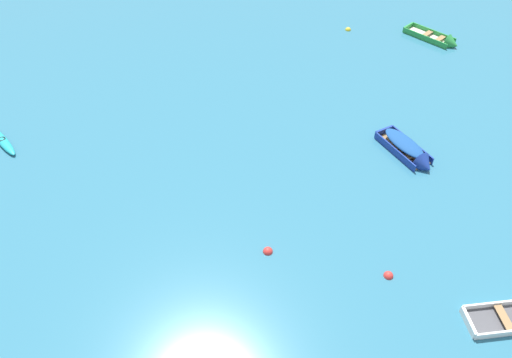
{
  "coord_description": "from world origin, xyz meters",
  "views": [
    {
      "loc": [
        -3.64,
        4.23,
        18.23
      ],
      "look_at": [
        0.0,
        22.85,
        0.15
      ],
      "focal_mm": 34.55,
      "sensor_mm": 36.0,
      "label": 1
    }
  ],
  "objects_px": {
    "kayak_turquoise_back_row_center": "(3,141)",
    "rowboat_green_foreground_center": "(442,41)",
    "mooring_buoy_central": "(388,276)",
    "mooring_buoy_near_foreground": "(348,30)",
    "rowboat_deep_blue_midfield_right": "(411,153)",
    "mooring_buoy_far_field": "(268,252)"
  },
  "relations": [
    {
      "from": "kayak_turquoise_back_row_center",
      "to": "rowboat_green_foreground_center",
      "type": "height_order",
      "value": "rowboat_green_foreground_center"
    },
    {
      "from": "kayak_turquoise_back_row_center",
      "to": "mooring_buoy_central",
      "type": "distance_m",
      "value": 22.62
    },
    {
      "from": "mooring_buoy_near_foreground",
      "to": "rowboat_deep_blue_midfield_right",
      "type": "bearing_deg",
      "value": -95.77
    },
    {
      "from": "mooring_buoy_central",
      "to": "mooring_buoy_far_field",
      "type": "height_order",
      "value": "mooring_buoy_far_field"
    },
    {
      "from": "rowboat_deep_blue_midfield_right",
      "to": "mooring_buoy_central",
      "type": "height_order",
      "value": "rowboat_deep_blue_midfield_right"
    },
    {
      "from": "rowboat_deep_blue_midfield_right",
      "to": "mooring_buoy_central",
      "type": "relative_size",
      "value": 9.32
    },
    {
      "from": "mooring_buoy_far_field",
      "to": "mooring_buoy_central",
      "type": "bearing_deg",
      "value": -25.33
    },
    {
      "from": "rowboat_deep_blue_midfield_right",
      "to": "mooring_buoy_far_field",
      "type": "height_order",
      "value": "rowboat_deep_blue_midfield_right"
    },
    {
      "from": "kayak_turquoise_back_row_center",
      "to": "mooring_buoy_near_foreground",
      "type": "distance_m",
      "value": 26.05
    },
    {
      "from": "mooring_buoy_near_foreground",
      "to": "mooring_buoy_central",
      "type": "distance_m",
      "value": 23.34
    },
    {
      "from": "kayak_turquoise_back_row_center",
      "to": "rowboat_green_foreground_center",
      "type": "bearing_deg",
      "value": 11.33
    },
    {
      "from": "mooring_buoy_central",
      "to": "mooring_buoy_near_foreground",
      "type": "bearing_deg",
      "value": 75.59
    },
    {
      "from": "rowboat_green_foreground_center",
      "to": "mooring_buoy_far_field",
      "type": "distance_m",
      "value": 24.0
    },
    {
      "from": "rowboat_deep_blue_midfield_right",
      "to": "rowboat_green_foreground_center",
      "type": "bearing_deg",
      "value": 56.56
    },
    {
      "from": "mooring_buoy_near_foreground",
      "to": "kayak_turquoise_back_row_center",
      "type": "bearing_deg",
      "value": -158.59
    },
    {
      "from": "rowboat_green_foreground_center",
      "to": "mooring_buoy_central",
      "type": "bearing_deg",
      "value": -122.19
    },
    {
      "from": "rowboat_deep_blue_midfield_right",
      "to": "mooring_buoy_near_foreground",
      "type": "relative_size",
      "value": 9.26
    },
    {
      "from": "rowboat_deep_blue_midfield_right",
      "to": "mooring_buoy_central",
      "type": "bearing_deg",
      "value": -120.11
    },
    {
      "from": "rowboat_green_foreground_center",
      "to": "mooring_buoy_far_field",
      "type": "relative_size",
      "value": 9.27
    },
    {
      "from": "kayak_turquoise_back_row_center",
      "to": "mooring_buoy_near_foreground",
      "type": "xyz_separation_m",
      "value": [
        24.26,
        9.51,
        -0.15
      ]
    },
    {
      "from": "rowboat_green_foreground_center",
      "to": "mooring_buoy_central",
      "type": "distance_m",
      "value": 22.71
    },
    {
      "from": "rowboat_deep_blue_midfield_right",
      "to": "mooring_buoy_near_foreground",
      "type": "distance_m",
      "value": 15.32
    }
  ]
}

